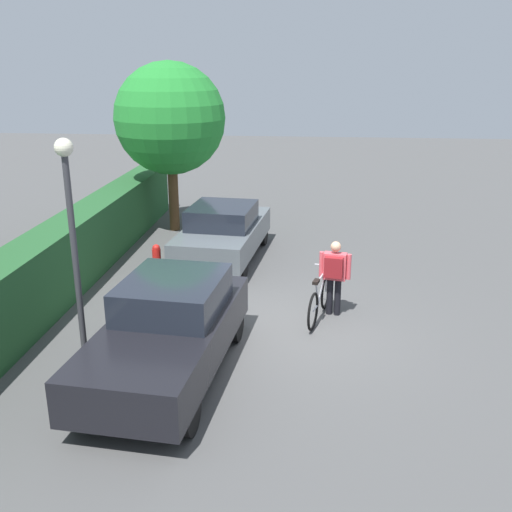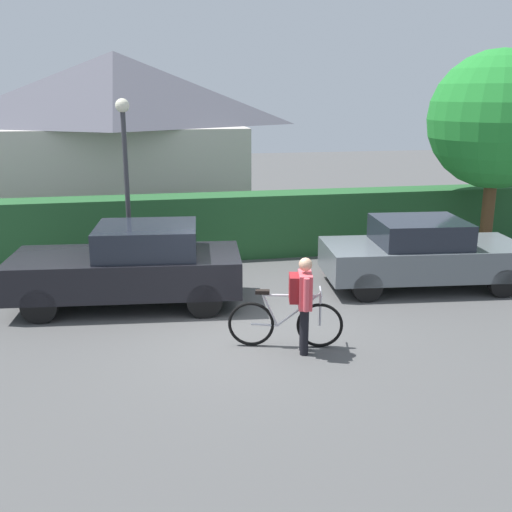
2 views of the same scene
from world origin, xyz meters
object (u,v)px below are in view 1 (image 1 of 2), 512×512
(person_rider, at_px, (334,272))
(fire_hydrant, at_px, (157,260))
(street_lamp, at_px, (72,225))
(tree_kerbside, at_px, (170,119))
(bicycle, at_px, (320,299))
(parked_car_far, at_px, (223,232))
(parked_car_near, at_px, (169,330))

(person_rider, relative_size, fire_hydrant, 1.90)
(street_lamp, xyz_separation_m, tree_kerbside, (8.50, 0.48, 0.79))
(bicycle, xyz_separation_m, tree_kerbside, (6.06, 4.34, 2.89))
(street_lamp, relative_size, fire_hydrant, 4.71)
(street_lamp, bearing_deg, fire_hydrant, -0.65)
(person_rider, height_order, fire_hydrant, person_rider)
(bicycle, distance_m, street_lamp, 5.03)
(tree_kerbside, relative_size, fire_hydrant, 6.06)
(parked_car_far, distance_m, bicycle, 4.26)
(street_lamp, bearing_deg, parked_car_near, -88.60)
(parked_car_near, xyz_separation_m, street_lamp, (-0.03, 1.42, 1.72))
(person_rider, relative_size, tree_kerbside, 0.31)
(parked_car_near, xyz_separation_m, fire_hydrant, (4.39, 1.37, -0.37))
(parked_car_far, bearing_deg, fire_hydrant, 137.57)
(person_rider, distance_m, tree_kerbside, 7.83)
(parked_car_near, distance_m, street_lamp, 2.23)
(bicycle, relative_size, street_lamp, 0.47)
(parked_car_far, bearing_deg, tree_kerbside, 36.12)
(street_lamp, bearing_deg, bicycle, -57.68)
(tree_kerbside, xyz_separation_m, fire_hydrant, (-4.08, -0.53, -2.88))
(person_rider, distance_m, fire_hydrant, 4.49)
(tree_kerbside, bearing_deg, fire_hydrant, -172.63)
(bicycle, bearing_deg, street_lamp, 122.32)
(tree_kerbside, distance_m, fire_hydrant, 5.02)
(parked_car_near, xyz_separation_m, person_rider, (2.61, -2.71, 0.14))
(parked_car_near, relative_size, bicycle, 2.46)
(bicycle, xyz_separation_m, fire_hydrant, (1.98, 3.81, 0.01))
(bicycle, bearing_deg, tree_kerbside, 35.59)
(parked_car_far, height_order, person_rider, person_rider)
(parked_car_far, xyz_separation_m, fire_hydrant, (-1.49, 1.36, -0.31))
(parked_car_far, xyz_separation_m, bicycle, (-3.47, -2.45, -0.32))
(person_rider, height_order, tree_kerbside, tree_kerbside)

